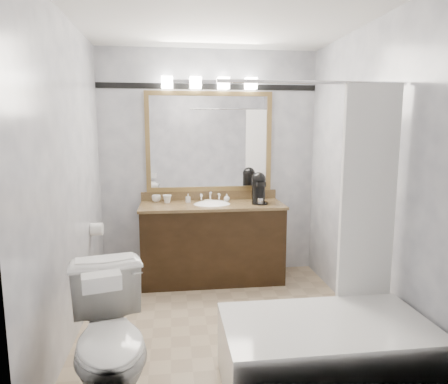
{
  "coord_description": "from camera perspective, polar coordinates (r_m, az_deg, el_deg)",
  "views": [
    {
      "loc": [
        -0.41,
        -3.16,
        1.65
      ],
      "look_at": [
        0.04,
        0.35,
        1.08
      ],
      "focal_mm": 32.0,
      "sensor_mm": 36.0,
      "label": 1
    }
  ],
  "objects": [
    {
      "name": "soap_bar",
      "position": [
        4.38,
        -2.22,
        -1.27
      ],
      "size": [
        0.09,
        0.07,
        0.03
      ],
      "primitive_type": "cube",
      "rotation": [
        0.0,
        0.0,
        0.27
      ],
      "color": "beige",
      "rests_on": "vanity"
    },
    {
      "name": "vanity",
      "position": [
        4.37,
        -1.7,
        -6.98
      ],
      "size": [
        1.53,
        0.58,
        0.97
      ],
      "color": "black",
      "rests_on": "ground"
    },
    {
      "name": "vanity_light_bar",
      "position": [
        4.43,
        -2.09,
        15.33
      ],
      "size": [
        1.02,
        0.14,
        0.12
      ],
      "color": "silver",
      "rests_on": "room"
    },
    {
      "name": "mirror",
      "position": [
        4.46,
        -2.11,
        7.15
      ],
      "size": [
        1.4,
        0.04,
        1.1
      ],
      "color": "olive",
      "rests_on": "room"
    },
    {
      "name": "tp_roll",
      "position": [
        4.01,
        -17.71,
        -5.07
      ],
      "size": [
        0.11,
        0.12,
        0.12
      ],
      "primitive_type": "cylinder",
      "rotation": [
        0.0,
        1.57,
        0.0
      ],
      "color": "white",
      "rests_on": "room"
    },
    {
      "name": "bathtub",
      "position": [
        2.81,
        14.63,
        -20.34
      ],
      "size": [
        1.3,
        0.75,
        1.96
      ],
      "color": "white",
      "rests_on": "ground"
    },
    {
      "name": "cup_right",
      "position": [
        4.37,
        -8.12,
        -0.98
      ],
      "size": [
        0.12,
        0.12,
        0.09
      ],
      "primitive_type": "imported",
      "rotation": [
        0.0,
        0.0,
        -0.38
      ],
      "color": "white",
      "rests_on": "vanity"
    },
    {
      "name": "accent_stripe",
      "position": [
        4.5,
        -2.17,
        14.82
      ],
      "size": [
        2.4,
        0.01,
        0.06
      ],
      "primitive_type": "cube",
      "color": "black",
      "rests_on": "room"
    },
    {
      "name": "coffee_maker",
      "position": [
        4.3,
        4.98,
        0.67
      ],
      "size": [
        0.17,
        0.22,
        0.34
      ],
      "rotation": [
        0.0,
        0.0,
        0.05
      ],
      "color": "black",
      "rests_on": "vanity"
    },
    {
      "name": "soap_bottle_b",
      "position": [
        4.41,
        0.39,
        -0.81
      ],
      "size": [
        0.07,
        0.07,
        0.08
      ],
      "primitive_type": "imported",
      "rotation": [
        0.0,
        0.0,
        0.0
      ],
      "color": "white",
      "rests_on": "vanity"
    },
    {
      "name": "room",
      "position": [
        3.21,
        0.03,
        1.94
      ],
      "size": [
        2.42,
        2.62,
        2.52
      ],
      "color": "tan",
      "rests_on": "ground"
    },
    {
      "name": "cup_left",
      "position": [
        4.45,
        -9.65,
        -0.91
      ],
      "size": [
        0.12,
        0.12,
        0.08
      ],
      "primitive_type": "imported",
      "rotation": [
        0.0,
        0.0,
        -0.32
      ],
      "color": "white",
      "rests_on": "vanity"
    },
    {
      "name": "soap_bottle_a",
      "position": [
        4.37,
        -5.16,
        -0.87
      ],
      "size": [
        0.05,
        0.05,
        0.09
      ],
      "primitive_type": "imported",
      "rotation": [
        0.0,
        0.0,
        0.29
      ],
      "color": "white",
      "rests_on": "vanity"
    },
    {
      "name": "tissue_box",
      "position": [
        2.22,
        -17.09,
        -12.13
      ],
      "size": [
        0.22,
        0.15,
        0.08
      ],
      "primitive_type": "cube",
      "rotation": [
        0.0,
        0.0,
        0.24
      ],
      "color": "white",
      "rests_on": "toilet"
    },
    {
      "name": "toilet",
      "position": [
        2.59,
        -15.83,
        -19.89
      ],
      "size": [
        0.61,
        0.88,
        0.82
      ],
      "primitive_type": "imported",
      "rotation": [
        0.0,
        0.0,
        0.21
      ],
      "color": "white",
      "rests_on": "ground"
    }
  ]
}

